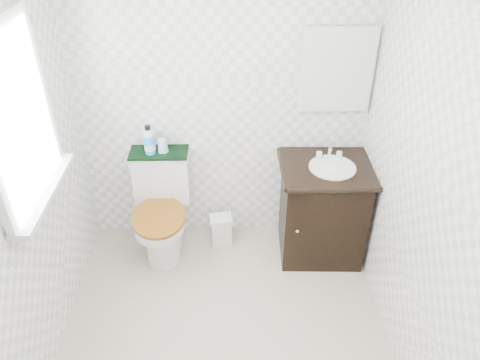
{
  "coord_description": "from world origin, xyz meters",
  "views": [
    {
      "loc": [
        0.05,
        -1.99,
        2.65
      ],
      "look_at": [
        0.12,
        0.75,
        0.81
      ],
      "focal_mm": 35.0,
      "sensor_mm": 36.0,
      "label": 1
    }
  ],
  "objects_px": {
    "toilet": "(163,212)",
    "mouthwash_bottle": "(149,141)",
    "vanity": "(322,208)",
    "cup": "(163,146)",
    "trash_bin": "(221,229)"
  },
  "relations": [
    {
      "from": "trash_bin",
      "to": "cup",
      "type": "relative_size",
      "value": 2.61
    },
    {
      "from": "trash_bin",
      "to": "mouthwash_bottle",
      "type": "relative_size",
      "value": 1.15
    },
    {
      "from": "toilet",
      "to": "trash_bin",
      "type": "height_order",
      "value": "toilet"
    },
    {
      "from": "toilet",
      "to": "cup",
      "type": "height_order",
      "value": "cup"
    },
    {
      "from": "cup",
      "to": "mouthwash_bottle",
      "type": "bearing_deg",
      "value": -167.48
    },
    {
      "from": "mouthwash_bottle",
      "to": "trash_bin",
      "type": "bearing_deg",
      "value": -5.74
    },
    {
      "from": "vanity",
      "to": "cup",
      "type": "xyz_separation_m",
      "value": [
        -1.22,
        0.19,
        0.47
      ]
    },
    {
      "from": "toilet",
      "to": "trash_bin",
      "type": "xyz_separation_m",
      "value": [
        0.46,
        0.05,
        -0.23
      ]
    },
    {
      "from": "vanity",
      "to": "cup",
      "type": "height_order",
      "value": "cup"
    },
    {
      "from": "toilet",
      "to": "cup",
      "type": "distance_m",
      "value": 0.55
    },
    {
      "from": "trash_bin",
      "to": "mouthwash_bottle",
      "type": "xyz_separation_m",
      "value": [
        -0.52,
        0.05,
        0.82
      ]
    },
    {
      "from": "vanity",
      "to": "trash_bin",
      "type": "relative_size",
      "value": 3.51
    },
    {
      "from": "toilet",
      "to": "mouthwash_bottle",
      "type": "xyz_separation_m",
      "value": [
        -0.06,
        0.11,
        0.59
      ]
    },
    {
      "from": "cup",
      "to": "toilet",
      "type": "bearing_deg",
      "value": -105.62
    },
    {
      "from": "toilet",
      "to": "vanity",
      "type": "bearing_deg",
      "value": -2.84
    }
  ]
}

